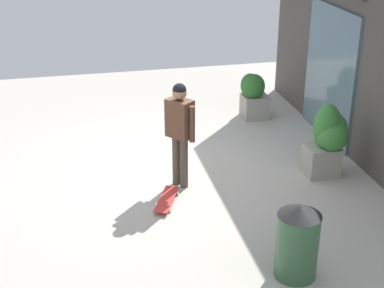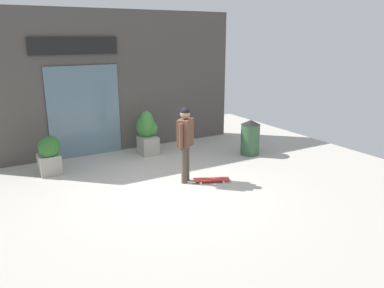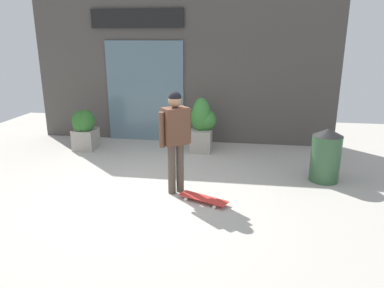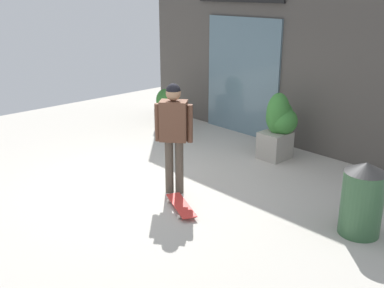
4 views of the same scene
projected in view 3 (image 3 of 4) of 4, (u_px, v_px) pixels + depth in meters
name	position (u px, v px, depth m)	size (l,w,h in m)	color
ground_plane	(150.00, 191.00, 6.27)	(12.00, 12.00, 0.00)	#B2ADA3
building_facade	(181.00, 63.00, 8.88)	(7.52, 0.31, 3.98)	#4C4742
skateboarder	(175.00, 132.00, 5.93)	(0.48, 0.46, 1.75)	#4C4238
skateboard	(203.00, 198.00, 5.83)	(0.85, 0.53, 0.08)	red
planter_box_left	(84.00, 129.00, 8.44)	(0.52, 0.57, 0.97)	gray
planter_box_right	(202.00, 122.00, 8.37)	(0.60, 0.68, 1.26)	gray
trash_bin	(326.00, 155.00, 6.60)	(0.54, 0.54, 1.00)	#335938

